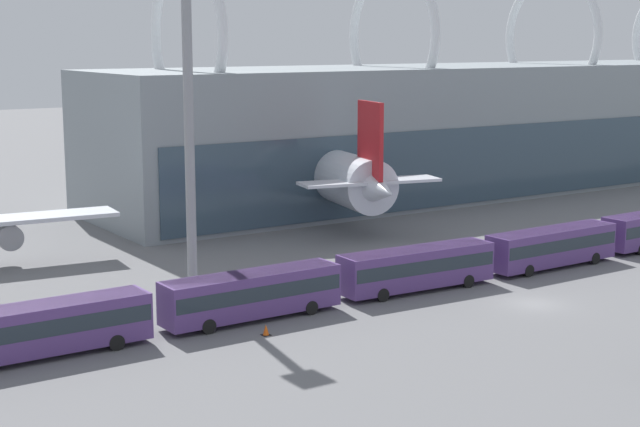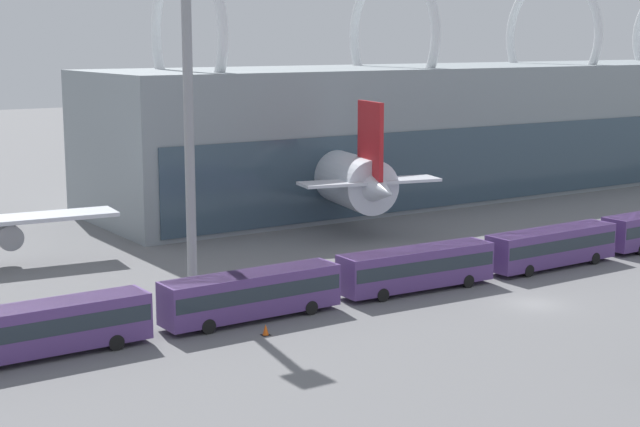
# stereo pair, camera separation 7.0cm
# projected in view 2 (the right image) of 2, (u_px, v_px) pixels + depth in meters

# --- Properties ---
(ground_plane) EXTENTS (440.00, 440.00, 0.00)m
(ground_plane) POSITION_uv_depth(u_px,v_px,m) (533.00, 304.00, 70.86)
(ground_plane) COLOR slate
(terminal_building) EXTENTS (152.96, 21.35, 27.62)m
(terminal_building) POSITION_uv_depth(u_px,v_px,m) (615.00, 115.00, 138.79)
(terminal_building) COLOR gray
(terminal_building) RESTS_ON ground_plane
(airliner_at_gate_far) EXTENTS (42.55, 43.93, 13.15)m
(airliner_at_gate_far) POSITION_uv_depth(u_px,v_px,m) (309.00, 167.00, 108.02)
(airliner_at_gate_far) COLOR silver
(airliner_at_gate_far) RESTS_ON ground_plane
(shuttle_bus_1) EXTENTS (12.94, 2.93, 3.28)m
(shuttle_bus_1) POSITION_uv_depth(u_px,v_px,m) (44.00, 326.00, 58.74)
(shuttle_bus_1) COLOR #56387A
(shuttle_bus_1) RESTS_ON ground_plane
(shuttle_bus_2) EXTENTS (12.94, 2.92, 3.28)m
(shuttle_bus_2) POSITION_uv_depth(u_px,v_px,m) (252.00, 292.00, 66.52)
(shuttle_bus_2) COLOR #56387A
(shuttle_bus_2) RESTS_ON ground_plane
(shuttle_bus_3) EXTENTS (13.01, 3.28, 3.28)m
(shuttle_bus_3) POSITION_uv_depth(u_px,v_px,m) (417.00, 266.00, 74.19)
(shuttle_bus_3) COLOR #56387A
(shuttle_bus_3) RESTS_ON ground_plane
(shuttle_bus_4) EXTENTS (12.96, 2.99, 3.28)m
(shuttle_bus_4) POSITION_uv_depth(u_px,v_px,m) (552.00, 245.00, 81.76)
(shuttle_bus_4) COLOR #56387A
(shuttle_bus_4) RESTS_ON ground_plane
(floodlight_mast) EXTENTS (2.20, 2.20, 27.32)m
(floodlight_mast) POSITION_uv_depth(u_px,v_px,m) (188.00, 86.00, 73.58)
(floodlight_mast) COLOR gray
(floodlight_mast) RESTS_ON ground_plane
(lane_stripe_0) EXTENTS (6.21, 1.12, 0.01)m
(lane_stripe_0) POSITION_uv_depth(u_px,v_px,m) (35.00, 339.00, 62.62)
(lane_stripe_0) COLOR yellow
(lane_stripe_0) RESTS_ON ground_plane
(traffic_cone_0) EXTENTS (0.56, 0.56, 0.73)m
(traffic_cone_0) POSITION_uv_depth(u_px,v_px,m) (266.00, 330.00, 63.28)
(traffic_cone_0) COLOR black
(traffic_cone_0) RESTS_ON ground_plane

